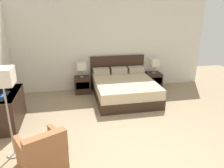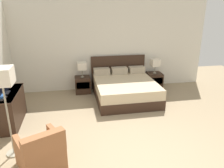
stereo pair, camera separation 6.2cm
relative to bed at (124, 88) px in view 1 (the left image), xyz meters
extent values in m
plane|color=#998466|center=(-0.47, -2.96, -0.31)|extent=(11.84, 11.84, 0.00)
cube|color=silver|center=(-0.47, 1.02, 1.14)|extent=(6.88, 0.06, 2.90)
cube|color=#332116|center=(0.00, -0.08, -0.17)|extent=(1.73, 1.95, 0.28)
cube|color=#C6B28E|center=(0.00, -0.08, 0.11)|extent=(1.72, 1.93, 0.28)
cube|color=#332116|center=(0.00, 0.92, 0.25)|extent=(1.80, 0.05, 1.11)
cube|color=tan|center=(-0.58, 0.73, 0.35)|extent=(0.51, 0.28, 0.20)
cube|color=tan|center=(0.00, 0.73, 0.35)|extent=(0.51, 0.28, 0.20)
cube|color=tan|center=(0.58, 0.73, 0.35)|extent=(0.51, 0.28, 0.20)
cube|color=#332116|center=(-1.21, 0.69, -0.05)|extent=(0.48, 0.47, 0.51)
cube|color=black|center=(-1.21, 0.46, 0.00)|extent=(0.41, 0.01, 0.23)
cube|color=#332116|center=(1.21, 0.69, -0.05)|extent=(0.48, 0.47, 0.51)
cube|color=black|center=(1.21, 0.46, 0.00)|extent=(0.41, 0.01, 0.23)
cylinder|color=gray|center=(-1.21, 0.69, 0.21)|extent=(0.11, 0.11, 0.02)
cylinder|color=gray|center=(-1.21, 0.69, 0.34)|extent=(0.02, 0.02, 0.23)
cube|color=beige|center=(-1.21, 0.69, 0.57)|extent=(0.27, 0.27, 0.23)
cylinder|color=gray|center=(1.21, 0.69, 0.21)|extent=(0.11, 0.11, 0.02)
cylinder|color=gray|center=(1.21, 0.69, 0.34)|extent=(0.02, 0.02, 0.23)
cube|color=beige|center=(1.21, 0.69, 0.57)|extent=(0.27, 0.27, 0.23)
cube|color=#332116|center=(-3.02, -1.01, 0.08)|extent=(0.52, 1.24, 0.78)
cube|color=#382419|center=(-3.02, -1.01, 0.46)|extent=(0.54, 1.27, 0.02)
cube|color=black|center=(-3.02, -1.05, 0.48)|extent=(0.18, 0.24, 0.02)
cube|color=black|center=(-3.02, -1.05, 0.75)|extent=(0.04, 0.77, 0.54)
cube|color=black|center=(-3.00, -1.05, 0.75)|extent=(0.01, 0.75, 0.52)
cube|color=#383333|center=(-3.03, -1.39, 0.49)|extent=(0.24, 0.24, 0.03)
cube|color=#234C8E|center=(-3.04, -1.39, 0.52)|extent=(0.22, 0.19, 0.03)
cube|color=#935B38|center=(-2.13, -2.67, -0.11)|extent=(0.91, 0.91, 0.40)
cube|color=#935B38|center=(-2.01, -2.92, 0.27)|extent=(0.68, 0.44, 0.36)
cube|color=#935B38|center=(-2.39, -2.80, 0.18)|extent=(0.36, 0.60, 0.18)
cube|color=#935B38|center=(-1.86, -2.54, 0.18)|extent=(0.36, 0.60, 0.18)
cylinder|color=gray|center=(-2.68, -2.23, -0.30)|extent=(0.28, 0.28, 0.02)
cylinder|color=gray|center=(-2.68, -2.23, 0.39)|extent=(0.03, 0.03, 1.35)
cube|color=beige|center=(-2.68, -2.23, 1.22)|extent=(0.37, 0.37, 0.29)
camera|label=1|loc=(-1.56, -5.94, 2.29)|focal=35.00mm
camera|label=2|loc=(-1.50, -5.96, 2.29)|focal=35.00mm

